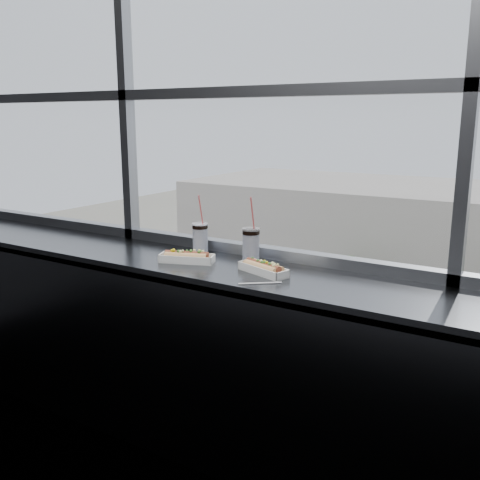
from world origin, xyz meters
The scene contains 14 objects.
wall_back_lower centered at (0.00, 1.50, 0.55)m, with size 6.00×6.00×0.00m, color black.
window_glass centered at (0.00, 1.52, 2.30)m, with size 6.00×6.00×0.00m, color silver.
window_mullions centered at (0.00, 1.50, 2.30)m, with size 6.00×0.08×2.40m, color gray, non-canonical shape.
counter centered at (0.00, 1.23, 1.07)m, with size 6.00×0.55×0.06m, color #5A5D62.
counter_fascia centered at (0.00, 0.97, 0.55)m, with size 6.00×0.04×1.04m, color #5A5D62.
hotdog_tray_left centered at (-0.31, 1.18, 1.13)m, with size 0.31×0.19×0.07m.
hotdog_tray_right centered at (0.14, 1.20, 1.13)m, with size 0.30×0.18×0.07m.
soda_cup_left centered at (-0.35, 1.35, 1.20)m, with size 0.09×0.09×0.35m.
soda_cup_right centered at (-0.01, 1.34, 1.21)m, with size 0.10×0.10×0.36m.
loose_straw centered at (0.22, 1.04, 1.10)m, with size 0.01×0.01×0.21m, color white.
wrapper centered at (-0.35, 1.17, 1.11)m, with size 0.11×0.08×0.03m, color silver.
car_near_b centered at (-7.92, 17.50, -9.96)m, with size 5.87×2.45×1.96m, color #2A2525.
pedestrian_a centered at (-6.43, 29.85, -9.86)m, with size 0.98×0.74×2.21m, color #66605B.
tree_left centered at (-9.36, 29.50, -7.86)m, with size 2.97×2.97×4.63m.
Camera 1 is at (1.39, -1.06, 1.86)m, focal length 40.00 mm.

